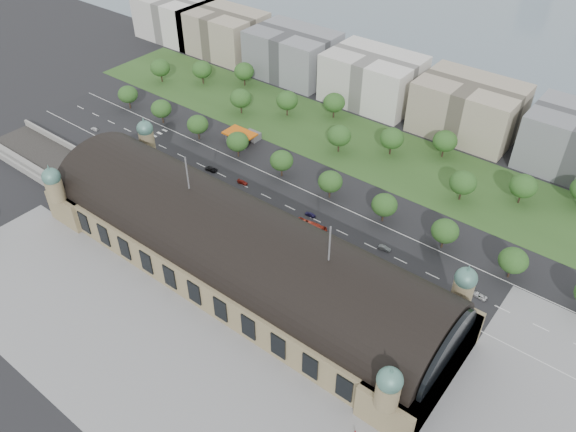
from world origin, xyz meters
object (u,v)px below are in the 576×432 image
Objects in this scene: parked_car_0 at (153,165)px; bus_west at (311,227)px; traffic_car_3 at (243,182)px; parked_car_4 at (191,192)px; petrol_station at (247,135)px; traffic_car_6 at (480,296)px; traffic_car_5 at (384,248)px; parked_car_3 at (219,198)px; bus_mid at (317,241)px; traffic_car_0 at (94,129)px; bus_east at (365,264)px; traffic_car_4 at (310,214)px; parked_car_1 at (155,166)px; parked_car_2 at (151,164)px; traffic_car_2 at (211,169)px; parked_car_5 at (221,206)px; parked_car_6 at (233,205)px.

parked_car_0 is 0.35× the size of bus_west.
parked_car_4 is at bearing 143.64° from traffic_car_3.
petrol_station is 3.02× the size of traffic_car_6.
petrol_station is 3.30× the size of parked_car_0.
petrol_station is 68.87m from bus_west.
parked_car_4 reaches higher than traffic_car_3.
petrol_station is 3.14× the size of traffic_car_5.
petrol_station is 2.96× the size of parked_car_4.
parked_car_3 is 45.89m from bus_mid.
traffic_car_0 is 148.14m from bus_east.
bus_mid is at bearing -134.01° from bus_west.
parked_car_0 is at bearing -77.62° from traffic_car_4.
parked_car_4 reaches higher than traffic_car_0.
parked_car_1 reaches higher than parked_car_2.
parked_car_0 reaches higher than traffic_car_3.
traffic_car_2 is 0.96× the size of parked_car_1.
traffic_car_3 is (83.08, 10.17, -0.03)m from traffic_car_0.
bus_mid reaches higher than parked_car_4.
traffic_car_0 is 0.38× the size of bus_east.
traffic_car_5 is 27.45m from bus_west.
bus_west is (50.69, 11.00, 0.91)m from parked_car_4.
bus_mid is (82.72, 2.00, 0.82)m from parked_car_1.
parked_car_0 is 0.88× the size of parked_car_2.
parked_car_3 is at bearing -62.68° from petrol_station.
traffic_car_2 is at bearing 86.50° from traffic_car_5.
parked_car_4 is (9.59, -44.28, -2.17)m from petrol_station.
bus_west is at bearing 69.34° from parked_car_5.
parked_car_3 is at bearing 64.23° from parked_car_0.
parked_car_3 is at bearing -124.62° from parked_car_6.
traffic_car_2 is at bearing -153.44° from parked_car_3.
parked_car_4 is at bearing 96.35° from bus_west.
parked_car_1 is 41.00m from parked_car_5.
petrol_station is 27.91m from traffic_car_2.
parked_car_3 is 0.41× the size of bus_east.
bus_east is at bearing 57.99° from parked_car_6.
parked_car_5 is 0.48× the size of bus_east.
traffic_car_6 is at bearing 69.73° from parked_car_0.
traffic_car_3 is at bearing -88.35° from traffic_car_4.
bus_mid is at bearing 60.38° from parked_car_5.
parked_car_1 reaches higher than parked_car_0.
parked_car_4 is at bearing -96.41° from parked_car_3.
traffic_car_0 is at bearing -115.72° from parked_car_1.
parked_car_2 is (-2.73, 0.00, -0.11)m from parked_car_1.
bus_west reaches higher than traffic_car_4.
parked_car_3 is (20.81, -40.28, -2.20)m from petrol_station.
parked_car_0 is at bearing 86.47° from bus_mid.
bus_west is (39.47, 7.00, 0.93)m from parked_car_3.
traffic_car_3 is 15.61m from parked_car_6.
petrol_station is at bearing 55.23° from bus_mid.
traffic_car_3 is at bearing 89.06° from parked_car_1.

